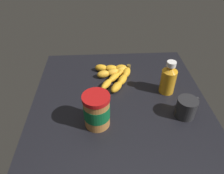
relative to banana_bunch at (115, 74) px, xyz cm
name	(u,v)px	position (x,y,z in cm)	size (l,w,h in cm)	color
ground_plane	(119,102)	(-15.80, -0.65, -3.70)	(76.83, 74.10, 3.90)	black
banana_bunch	(115,74)	(0.00, 0.00, 0.00)	(22.35, 18.79, 3.66)	gold
peanut_butter_jar	(97,110)	(-29.21, 8.82, 5.16)	(9.87, 9.87, 13.81)	#B27238
honey_bottle	(168,78)	(-11.87, -22.00, 5.36)	(6.55, 6.55, 15.52)	orange
coffee_mug	(186,108)	(-26.70, -25.57, 2.28)	(8.20, 10.42, 8.04)	#262628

